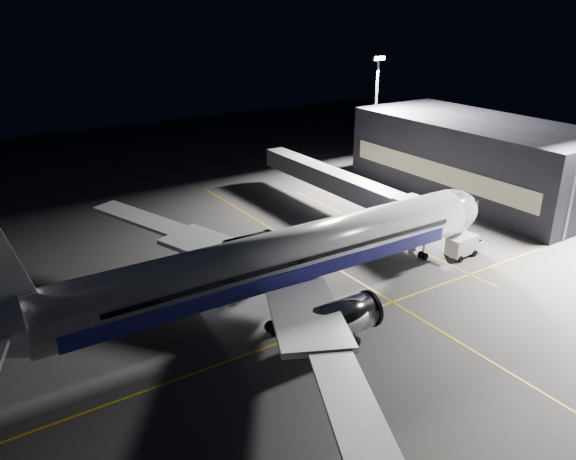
{
  "coord_description": "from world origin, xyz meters",
  "views": [
    {
      "loc": [
        -27.11,
        -43.28,
        28.95
      ],
      "look_at": [
        3.7,
        4.38,
        6.0
      ],
      "focal_mm": 35.0,
      "sensor_mm": 36.0,
      "label": 1
    }
  ],
  "objects_px": {
    "jet_bridge": "(342,184)",
    "baggage_tug": "(174,278)",
    "safety_cone_b": "(213,295)",
    "safety_cone_c": "(272,250)",
    "safety_cone_a": "(212,301)",
    "service_truck": "(464,245)",
    "airliner": "(272,261)",
    "floodlight_mast_north": "(376,105)"
  },
  "relations": [
    {
      "from": "floodlight_mast_north",
      "to": "baggage_tug",
      "type": "xyz_separation_m",
      "value": [
        -47.62,
        -21.93,
        -11.49
      ]
    },
    {
      "from": "baggage_tug",
      "to": "jet_bridge",
      "type": "bearing_deg",
      "value": -5.52
    },
    {
      "from": "service_truck",
      "to": "safety_cone_b",
      "type": "height_order",
      "value": "service_truck"
    },
    {
      "from": "airliner",
      "to": "jet_bridge",
      "type": "distance_m",
      "value": 29.31
    },
    {
      "from": "service_truck",
      "to": "floodlight_mast_north",
      "type": "bearing_deg",
      "value": 62.34
    },
    {
      "from": "floodlight_mast_north",
      "to": "safety_cone_c",
      "type": "height_order",
      "value": "floodlight_mast_north"
    },
    {
      "from": "safety_cone_c",
      "to": "baggage_tug",
      "type": "bearing_deg",
      "value": -173.7
    },
    {
      "from": "jet_bridge",
      "to": "baggage_tug",
      "type": "distance_m",
      "value": 30.9
    },
    {
      "from": "jet_bridge",
      "to": "service_truck",
      "type": "relative_size",
      "value": 6.48
    },
    {
      "from": "service_truck",
      "to": "safety_cone_b",
      "type": "bearing_deg",
      "value": 162.71
    },
    {
      "from": "safety_cone_c",
      "to": "service_truck",
      "type": "bearing_deg",
      "value": -34.75
    },
    {
      "from": "floodlight_mast_north",
      "to": "safety_cone_b",
      "type": "height_order",
      "value": "floodlight_mast_north"
    },
    {
      "from": "baggage_tug",
      "to": "safety_cone_b",
      "type": "relative_size",
      "value": 4.9
    },
    {
      "from": "safety_cone_b",
      "to": "safety_cone_c",
      "type": "distance_m",
      "value": 12.93
    },
    {
      "from": "service_truck",
      "to": "baggage_tug",
      "type": "relative_size",
      "value": 1.66
    },
    {
      "from": "jet_bridge",
      "to": "safety_cone_a",
      "type": "height_order",
      "value": "jet_bridge"
    },
    {
      "from": "baggage_tug",
      "to": "safety_cone_a",
      "type": "relative_size",
      "value": 4.9
    },
    {
      "from": "jet_bridge",
      "to": "baggage_tug",
      "type": "xyz_separation_m",
      "value": [
        -29.62,
        -8.0,
        -3.7
      ]
    },
    {
      "from": "airliner",
      "to": "safety_cone_a",
      "type": "bearing_deg",
      "value": 140.44
    },
    {
      "from": "service_truck",
      "to": "baggage_tug",
      "type": "distance_m",
      "value": 35.13
    },
    {
      "from": "jet_bridge",
      "to": "safety_cone_a",
      "type": "distance_m",
      "value": 31.55
    },
    {
      "from": "safety_cone_b",
      "to": "floodlight_mast_north",
      "type": "bearing_deg",
      "value": 30.72
    },
    {
      "from": "safety_cone_a",
      "to": "safety_cone_c",
      "type": "xyz_separation_m",
      "value": [
        11.83,
        7.55,
        -0.01
      ]
    },
    {
      "from": "service_truck",
      "to": "baggage_tug",
      "type": "bearing_deg",
      "value": 155.62
    },
    {
      "from": "floodlight_mast_north",
      "to": "safety_cone_c",
      "type": "distance_m",
      "value": 41.54
    },
    {
      "from": "service_truck",
      "to": "safety_cone_c",
      "type": "height_order",
      "value": "service_truck"
    },
    {
      "from": "service_truck",
      "to": "airliner",
      "type": "bearing_deg",
      "value": 171.39
    },
    {
      "from": "safety_cone_b",
      "to": "service_truck",
      "type": "bearing_deg",
      "value": -12.92
    },
    {
      "from": "baggage_tug",
      "to": "safety_cone_c",
      "type": "relative_size",
      "value": 5.04
    },
    {
      "from": "safety_cone_c",
      "to": "jet_bridge",
      "type": "bearing_deg",
      "value": 22.02
    },
    {
      "from": "safety_cone_c",
      "to": "safety_cone_a",
      "type": "bearing_deg",
      "value": -147.46
    },
    {
      "from": "floodlight_mast_north",
      "to": "service_truck",
      "type": "height_order",
      "value": "floodlight_mast_north"
    },
    {
      "from": "floodlight_mast_north",
      "to": "safety_cone_a",
      "type": "height_order",
      "value": "floodlight_mast_north"
    },
    {
      "from": "baggage_tug",
      "to": "airliner",
      "type": "bearing_deg",
      "value": -77.58
    },
    {
      "from": "safety_cone_b",
      "to": "safety_cone_c",
      "type": "relative_size",
      "value": 1.03
    },
    {
      "from": "airliner",
      "to": "jet_bridge",
      "type": "xyz_separation_m",
      "value": [
        23.08,
        18.06,
        -0.58
      ]
    },
    {
      "from": "jet_bridge",
      "to": "airliner",
      "type": "bearing_deg",
      "value": -141.96
    },
    {
      "from": "service_truck",
      "to": "safety_cone_c",
      "type": "bearing_deg",
      "value": 140.88
    },
    {
      "from": "service_truck",
      "to": "safety_cone_c",
      "type": "xyz_separation_m",
      "value": [
        -19.48,
        13.51,
        -1.09
      ]
    },
    {
      "from": "jet_bridge",
      "to": "service_truck",
      "type": "xyz_separation_m",
      "value": [
        3.39,
        -20.02,
        -3.17
      ]
    },
    {
      "from": "safety_cone_c",
      "to": "airliner",
      "type": "bearing_deg",
      "value": -121.17
    },
    {
      "from": "safety_cone_a",
      "to": "safety_cone_c",
      "type": "distance_m",
      "value": 14.03
    }
  ]
}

